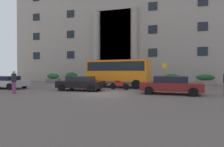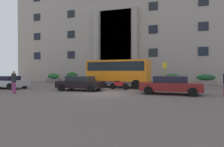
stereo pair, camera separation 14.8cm
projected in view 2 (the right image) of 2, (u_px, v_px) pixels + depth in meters
name	position (u px, v px, depth m)	size (l,w,h in m)	color
ground_plane	(100.00, 94.00, 14.65)	(80.00, 64.00, 0.12)	#655854
office_building_facade	(135.00, 23.00, 31.30)	(40.14, 9.75, 19.74)	gray
orange_minibus	(118.00, 71.00, 19.88)	(6.80, 3.31, 2.87)	orange
bus_stop_sign	(165.00, 72.00, 20.20)	(0.44, 0.08, 2.66)	#9A961C
hedge_planter_east	(54.00, 78.00, 28.18)	(2.10, 0.81, 1.40)	slate
hedge_planter_entrance_left	(72.00, 78.00, 27.07)	(1.83, 0.84, 1.56)	#6C6857
hedge_planter_far_west	(123.00, 79.00, 24.67)	(1.75, 0.99, 1.42)	slate
hedge_planter_far_east	(172.00, 80.00, 23.01)	(1.98, 0.71, 1.39)	gray
hedge_planter_west	(206.00, 80.00, 22.21)	(2.19, 0.76, 1.33)	gray
parked_hatchback_near	(170.00, 85.00, 13.98)	(4.52, 2.29, 1.36)	maroon
parked_estate_mid	(4.00, 82.00, 18.52)	(4.64, 2.17, 1.25)	#B4B4BC
white_taxi_kerbside	(80.00, 83.00, 16.59)	(4.03, 2.06, 1.28)	black
motorcycle_near_kerb	(119.00, 85.00, 17.39)	(1.93, 0.71, 0.89)	black
scooter_by_planter	(88.00, 84.00, 18.60)	(2.07, 0.57, 0.89)	black
pedestrian_woman_dark_dress	(14.00, 82.00, 14.57)	(0.36, 0.36, 1.77)	#8F356A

